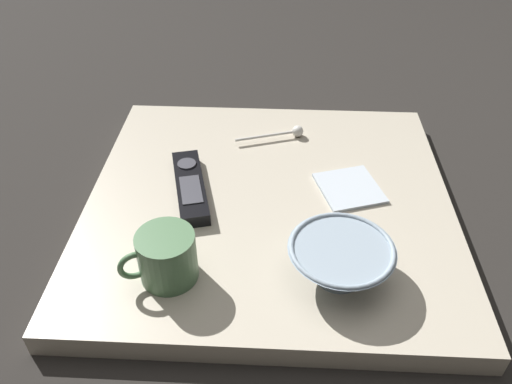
{
  "coord_description": "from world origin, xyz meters",
  "views": [
    {
      "loc": [
        -0.72,
        -0.01,
        0.64
      ],
      "look_at": [
        -0.01,
        0.02,
        0.06
      ],
      "focal_mm": 35.75,
      "sensor_mm": 36.0,
      "label": 1
    }
  ],
  "objects_px": {
    "cereal_bowl": "(340,259)",
    "coffee_mug": "(166,257)",
    "teaspoon": "(290,132)",
    "tv_remote_near": "(190,186)",
    "folded_napkin": "(349,188)"
  },
  "relations": [
    {
      "from": "cereal_bowl",
      "to": "folded_napkin",
      "type": "height_order",
      "value": "cereal_bowl"
    },
    {
      "from": "coffee_mug",
      "to": "tv_remote_near",
      "type": "distance_m",
      "value": 0.21
    },
    {
      "from": "coffee_mug",
      "to": "teaspoon",
      "type": "xyz_separation_m",
      "value": [
        0.4,
        -0.19,
        -0.03
      ]
    },
    {
      "from": "cereal_bowl",
      "to": "tv_remote_near",
      "type": "xyz_separation_m",
      "value": [
        0.19,
        0.26,
        -0.02
      ]
    },
    {
      "from": "teaspoon",
      "to": "tv_remote_near",
      "type": "relative_size",
      "value": 0.7
    },
    {
      "from": "teaspoon",
      "to": "folded_napkin",
      "type": "height_order",
      "value": "teaspoon"
    },
    {
      "from": "coffee_mug",
      "to": "teaspoon",
      "type": "distance_m",
      "value": 0.44
    },
    {
      "from": "teaspoon",
      "to": "folded_napkin",
      "type": "bearing_deg",
      "value": -147.21
    },
    {
      "from": "tv_remote_near",
      "to": "coffee_mug",
      "type": "bearing_deg",
      "value": 179.31
    },
    {
      "from": "cereal_bowl",
      "to": "teaspoon",
      "type": "bearing_deg",
      "value": 10.97
    },
    {
      "from": "cereal_bowl",
      "to": "coffee_mug",
      "type": "relative_size",
      "value": 1.43
    },
    {
      "from": "tv_remote_near",
      "to": "teaspoon",
      "type": "bearing_deg",
      "value": -43.33
    },
    {
      "from": "coffee_mug",
      "to": "tv_remote_near",
      "type": "relative_size",
      "value": 0.55
    },
    {
      "from": "cereal_bowl",
      "to": "tv_remote_near",
      "type": "height_order",
      "value": "cereal_bowl"
    },
    {
      "from": "coffee_mug",
      "to": "teaspoon",
      "type": "bearing_deg",
      "value": -24.95
    }
  ]
}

